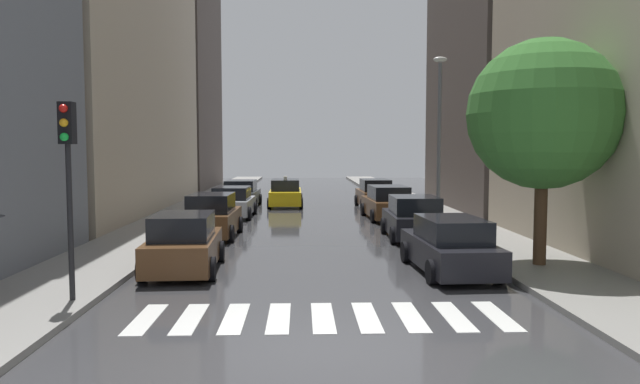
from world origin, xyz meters
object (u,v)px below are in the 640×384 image
parked_car_left_second (212,217)px  parked_car_right_second (414,219)px  taxi_midroad (285,193)px  street_tree_right (543,115)px  parked_car_left_fourth (241,194)px  parked_car_right_third (388,203)px  parked_car_right_fourth (375,194)px  parked_car_right_nearest (450,246)px  lamp_post_right (439,129)px  traffic_light_left_corner (68,156)px  parked_car_left_third (233,203)px  parked_car_left_nearest (184,244)px

parked_car_left_second → parked_car_right_second: parked_car_left_second is taller
taxi_midroad → street_tree_right: bearing=-158.3°
parked_car_left_fourth → parked_car_right_third: (7.84, -6.45, 0.03)m
parked_car_right_fourth → parked_car_left_second: bearing=143.7°
parked_car_left_second → parked_car_right_nearest: parked_car_left_second is taller
lamp_post_right → traffic_light_left_corner: bearing=-131.4°
parked_car_right_fourth → traffic_light_left_corner: size_ratio=1.01×
parked_car_left_third → parked_car_right_second: size_ratio=1.01×
street_tree_right → parked_car_right_second: bearing=113.0°
parked_car_right_second → parked_car_right_third: bearing=1.2°
parked_car_left_third → parked_car_right_second: (7.79, -7.42, 0.04)m
parked_car_left_third → parked_car_right_nearest: parked_car_right_nearest is taller
parked_car_left_third → street_tree_right: street_tree_right is taller
parked_car_right_fourth → lamp_post_right: size_ratio=0.60×
parked_car_left_second → lamp_post_right: bearing=-74.9°
parked_car_left_nearest → traffic_light_left_corner: (-1.72, -3.63, 2.52)m
parked_car_left_nearest → parked_car_left_fourth: parked_car_left_nearest is taller
parked_car_left_third → parked_car_right_second: 10.76m
parked_car_left_nearest → street_tree_right: size_ratio=0.65×
parked_car_left_nearest → traffic_light_left_corner: size_ratio=0.96×
parked_car_left_fourth → parked_car_right_second: 15.04m
parked_car_left_second → parked_car_left_nearest: bearing=-177.2°
parked_car_right_third → street_tree_right: bearing=-170.9°
parked_car_right_nearest → parked_car_right_fourth: (0.20, 18.08, 0.05)m
street_tree_right → parked_car_right_nearest: bearing=-173.1°
street_tree_right → parked_car_right_third: bearing=101.7°
taxi_midroad → traffic_light_left_corner: traffic_light_left_corner is taller
parked_car_left_nearest → parked_car_right_third: (7.57, 12.17, 0.00)m
parked_car_right_nearest → parked_car_right_fourth: 18.08m
parked_car_right_fourth → street_tree_right: street_tree_right is taller
parked_car_left_nearest → lamp_post_right: bearing=-49.1°
parked_car_right_second → taxi_midroad: 14.05m
parked_car_left_nearest → traffic_light_left_corner: 4.74m
parked_car_left_fourth → street_tree_right: street_tree_right is taller
parked_car_left_nearest → lamp_post_right: 13.29m
parked_car_right_nearest → parked_car_right_second: parked_car_right_second is taller
parked_car_left_third → parked_car_left_fourth: 5.38m
parked_car_left_third → parked_car_left_nearest: bearing=-177.7°
traffic_light_left_corner → parked_car_left_nearest: bearing=64.7°
parked_car_right_fourth → taxi_midroad: (-5.27, 1.13, -0.02)m
parked_car_left_second → parked_car_right_fourth: parked_car_left_second is taller
parked_car_right_second → street_tree_right: size_ratio=0.63×
parked_car_left_fourth → parked_car_right_nearest: (7.70, -18.98, -0.01)m
parked_car_left_fourth → parked_car_right_fourth: parked_car_right_fourth is taller
parked_car_right_nearest → parked_car_right_fourth: size_ratio=1.04×
lamp_post_right → taxi_midroad: bearing=124.6°
street_tree_right → traffic_light_left_corner: size_ratio=1.49×
parked_car_left_third → parked_car_right_third: 7.81m
parked_car_left_nearest → parked_car_right_second: (7.63, 5.81, 0.00)m
parked_car_right_nearest → street_tree_right: 4.55m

